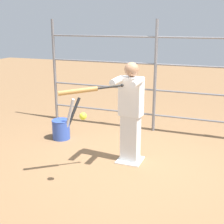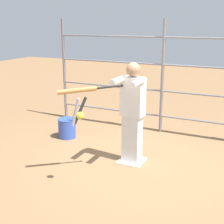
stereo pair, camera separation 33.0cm
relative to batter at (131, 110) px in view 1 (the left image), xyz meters
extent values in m
plane|color=olive|center=(0.00, -0.02, -0.88)|extent=(24.00, 24.00, 0.00)
cube|color=white|center=(0.00, -0.02, -0.87)|extent=(0.40, 0.40, 0.02)
cylinder|color=slate|center=(0.00, -1.62, 0.26)|extent=(0.06, 0.06, 2.28)
cylinder|color=slate|center=(2.33, -1.62, 0.26)|extent=(0.06, 0.06, 2.28)
cylinder|color=slate|center=(0.00, -1.62, -0.54)|extent=(4.67, 0.04, 0.04)
cylinder|color=slate|center=(0.00, -1.62, -0.01)|extent=(4.67, 0.04, 0.04)
cylinder|color=slate|center=(0.00, -1.62, 0.52)|extent=(4.67, 0.04, 0.04)
cylinder|color=slate|center=(0.00, -1.62, 1.05)|extent=(4.67, 0.04, 0.04)
cube|color=silver|center=(0.00, -0.02, -0.49)|extent=(0.31, 0.22, 0.79)
cube|color=white|center=(0.00, -0.02, 0.21)|extent=(0.38, 0.24, 0.62)
sphere|color=#9E7051|center=(0.00, -0.02, 0.64)|extent=(0.22, 0.22, 0.22)
cylinder|color=white|center=(-0.16, 0.22, 0.49)|extent=(0.10, 0.44, 0.10)
cylinder|color=white|center=(0.16, 0.18, 0.49)|extent=(0.10, 0.44, 0.10)
sphere|color=black|center=(0.00, 0.42, 0.47)|extent=(0.05, 0.05, 0.05)
cylinder|color=black|center=(0.15, 0.53, 0.46)|extent=(0.31, 0.24, 0.06)
cylinder|color=#B27F42|center=(0.51, 0.80, 0.43)|extent=(0.48, 0.38, 0.10)
sphere|color=yellow|center=(0.31, 1.05, 0.16)|extent=(0.10, 0.10, 0.10)
cylinder|color=#3351B2|center=(1.58, -0.50, -0.69)|extent=(0.34, 0.34, 0.38)
torus|color=#3351B2|center=(1.58, -0.50, -0.50)|extent=(0.35, 0.35, 0.01)
cylinder|color=#B2B2B7|center=(1.38, -0.47, -0.44)|extent=(0.32, 0.11, 0.82)
cylinder|color=black|center=(1.46, -0.74, -0.49)|extent=(0.25, 0.43, 0.74)
camera|label=1|loc=(-1.42, 4.53, 1.34)|focal=50.00mm
camera|label=2|loc=(-1.72, 4.40, 1.34)|focal=50.00mm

